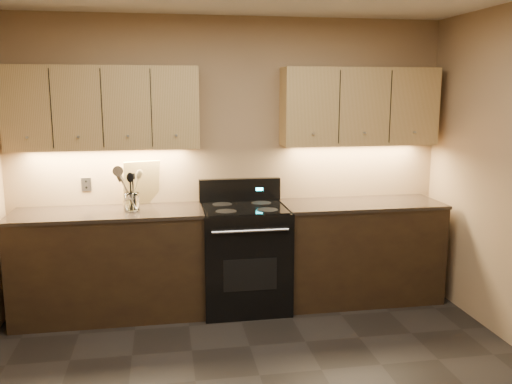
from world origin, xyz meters
The scene contains 14 objects.
wall_back centered at (0.00, 2.00, 1.30)m, with size 4.00×0.04×2.60m, color #A0845E.
counter_left centered at (-1.10, 1.70, 0.47)m, with size 1.62×0.62×0.93m.
counter_right centered at (1.18, 1.70, 0.47)m, with size 1.46×0.62×0.93m.
stove centered at (0.08, 1.68, 0.48)m, with size 0.76×0.68×1.14m.
upper_cab_left centered at (-1.10, 1.85, 1.80)m, with size 1.60×0.30×0.70m, color tan.
upper_cab_right centered at (1.18, 1.85, 1.80)m, with size 1.44×0.30×0.70m, color tan.
outlet_plate centered at (-1.30, 1.99, 1.12)m, with size 0.09×0.01×0.12m, color #B2B5BA.
utensil_crock centered at (-0.89, 1.69, 1.00)m, with size 0.14×0.14×0.16m.
cutting_board centered at (-0.82, 1.94, 1.13)m, with size 0.32×0.02×0.41m, color tan.
wooden_spoon centered at (-0.92, 1.68, 1.12)m, with size 0.06×0.06×0.34m, color tan, non-canonical shape.
black_spoon centered at (-0.90, 1.71, 1.11)m, with size 0.06×0.06×0.32m, color black, non-canonical shape.
black_turner centered at (-0.87, 1.68, 1.11)m, with size 0.08×0.08×0.32m, color black, non-canonical shape.
steel_spatula centered at (-0.86, 1.71, 1.11)m, with size 0.08×0.08×0.33m, color silver, non-canonical shape.
steel_skimmer centered at (-0.86, 1.68, 1.14)m, with size 0.09×0.09×0.38m, color silver, non-canonical shape.
Camera 1 is at (-0.61, -2.96, 1.94)m, focal length 38.00 mm.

